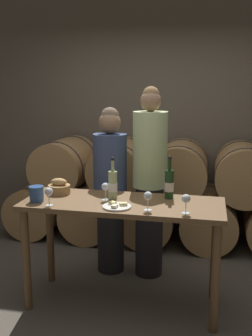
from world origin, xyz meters
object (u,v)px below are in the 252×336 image
wine_bottle_white (113,184)px  wine_glass_left (105,187)px  cheese_plate (117,206)px  tasting_table (123,218)px  wine_glass_right (186,199)px  person_left (110,189)px  person_right (150,181)px  blue_crock (36,193)px  wine_glass_far_left (49,192)px  wine_bottle_red (169,184)px  wine_glass_center (148,197)px  bread_basket (59,188)px

wine_bottle_white → wine_glass_left: size_ratio=2.35×
cheese_plate → wine_glass_left: 0.24m
tasting_table → wine_glass_right: bearing=-20.8°
wine_bottle_white → wine_glass_right: (0.61, -0.27, -0.01)m
person_left → cheese_plate: person_left is taller
cheese_plate → wine_glass_left: bearing=128.1°
person_right → blue_crock: 1.08m
wine_glass_far_left → wine_bottle_red: bearing=24.0°
blue_crock → wine_glass_center: bearing=-2.7°
person_right → wine_glass_left: size_ratio=12.40×
wine_glass_far_left → wine_glass_left: size_ratio=1.00×
wine_glass_far_left → person_left: bearing=70.8°
person_right → tasting_table: bearing=-102.5°
wine_bottle_red → cheese_plate: (-0.36, -0.33, -0.11)m
wine_glass_far_left → bread_basket: bearing=98.9°
person_left → wine_glass_left: person_left is taller
blue_crock → wine_glass_center: wine_glass_center is taller
blue_crock → wine_glass_far_left: bearing=-30.9°
tasting_table → person_left: bearing=113.5°
wine_glass_far_left → wine_glass_left: (0.39, 0.23, 0.00)m
person_left → wine_glass_right: bearing=-45.4°
person_right → wine_glass_left: (-0.27, -0.57, 0.07)m
wine_bottle_white → wine_glass_center: 0.42m
bread_basket → tasting_table: bearing=-11.8°
wine_glass_center → blue_crock: bearing=177.3°
bread_basket → wine_glass_center: size_ratio=1.30×
cheese_plate → wine_glass_left: (-0.14, 0.17, 0.10)m
wine_bottle_red → bread_basket: bearing=-177.1°
person_right → wine_glass_center: size_ratio=12.40×
person_left → wine_glass_center: size_ratio=11.09×
tasting_table → wine_glass_right: 0.60m
wine_bottle_red → tasting_table: bearing=-154.1°
tasting_table → wine_glass_left: size_ratio=11.07×
tasting_table → wine_glass_far_left: wine_glass_far_left is taller
tasting_table → cheese_plate: cheese_plate is taller
person_right → blue_crock: person_right is taller
wine_bottle_red → wine_glass_far_left: 0.97m
wine_glass_right → wine_bottle_white: bearing=155.9°
blue_crock → cheese_plate: (0.67, -0.02, -0.06)m
tasting_table → wine_glass_left: wine_glass_left is taller
wine_bottle_red → bread_basket: size_ratio=1.86×
cheese_plate → tasting_table: bearing=86.1°
blue_crock → cheese_plate: size_ratio=0.56×
cheese_plate → person_left: bearing=108.1°
person_left → wine_glass_center: bearing=-57.6°
cheese_plate → wine_glass_far_left: size_ratio=1.52×
wine_bottle_white → wine_glass_left: wine_bottle_white is taller
cheese_plate → wine_glass_right: size_ratio=1.52×
wine_bottle_red → blue_crock: size_ratio=2.82×
wine_glass_far_left → wine_bottle_white: bearing=35.1°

